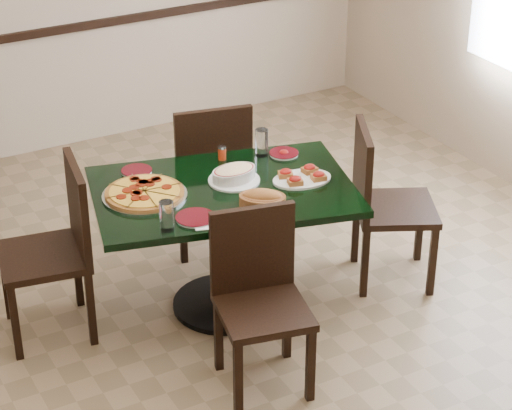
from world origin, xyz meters
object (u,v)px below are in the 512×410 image
chair_left (59,241)px  chair_far (210,168)px  bread_basket (262,199)px  chair_right (381,197)px  main_table (224,218)px  lasagna_casserole (234,174)px  chair_near (259,290)px  pepperoni_pizza (145,193)px  bruschetta_platter (302,177)px

chair_left → chair_far: bearing=118.8°
chair_far → bread_basket: bearing=93.4°
chair_right → bread_basket: 0.88m
main_table → chair_right: 0.93m
chair_far → lasagna_casserole: size_ratio=3.50×
lasagna_casserole → chair_right: bearing=-19.3°
main_table → chair_near: 0.64m
pepperoni_pizza → bread_basket: bread_basket is taller
chair_near → bruschetta_platter: size_ratio=2.56×
chair_right → lasagna_casserole: chair_right is taller
chair_near → chair_left: bearing=142.0°
main_table → chair_far: chair_far is taller
chair_near → bread_basket: (0.22, 0.35, 0.28)m
lasagna_casserole → bread_basket: bread_basket is taller
main_table → bruschetta_platter: size_ratio=4.35×
chair_right → main_table: bearing=106.0°
chair_left → bruschetta_platter: 1.33m
chair_near → pepperoni_pizza: size_ratio=2.04×
chair_left → pepperoni_pizza: bearing=85.1°
chair_near → bruschetta_platter: (0.54, 0.50, 0.26)m
chair_left → lasagna_casserole: chair_left is taller
chair_far → pepperoni_pizza: size_ratio=2.19×
chair_near → chair_left: size_ratio=0.94×
chair_far → bruschetta_platter: bearing=116.9°
pepperoni_pizza → bruschetta_platter: size_ratio=1.25×
main_table → chair_near: chair_near is taller
chair_near → chair_right: (1.05, 0.46, 0.03)m
chair_far → chair_left: bearing=31.1°
pepperoni_pizza → bruschetta_platter: bearing=-16.5°
chair_far → bread_basket: size_ratio=3.33×
chair_left → lasagna_casserole: bearing=88.1°
chair_far → chair_left: (-1.06, -0.37, -0.01)m
chair_right → bruschetta_platter: chair_right is taller
chair_right → pepperoni_pizza: size_ratio=2.14×
main_table → chair_far: bearing=84.6°
bread_basket → main_table: bearing=143.2°
pepperoni_pizza → chair_far: bearing=38.4°
bread_basket → bruschetta_platter: (0.33, 0.15, -0.02)m
main_table → chair_right: size_ratio=1.62×
chair_near → lasagna_casserole: (0.22, 0.67, 0.29)m
chair_right → chair_near: bearing=139.9°
chair_near → bread_basket: bearing=70.5°
chair_near → chair_left: 1.12m
chair_far → chair_left: 1.13m
chair_left → bruschetta_platter: (1.26, -0.36, 0.23)m
bread_basket → lasagna_casserole: bearing=125.3°
chair_far → chair_right: bearing=144.2°
chair_near → lasagna_casserole: 0.76m
lasagna_casserole → bruschetta_platter: size_ratio=0.79×
main_table → chair_left: chair_left is taller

